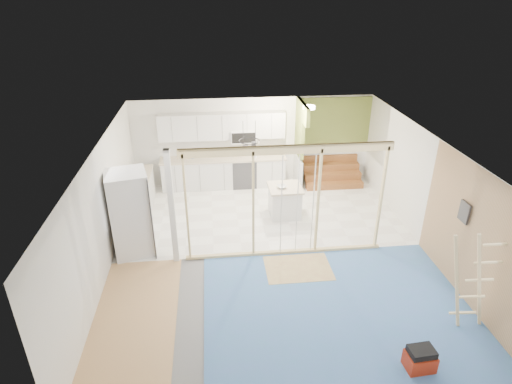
{
  "coord_description": "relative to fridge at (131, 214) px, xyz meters",
  "views": [
    {
      "loc": [
        -1.2,
        -7.95,
        5.49
      ],
      "look_at": [
        -0.28,
        0.6,
        1.29
      ],
      "focal_mm": 30.0,
      "sensor_mm": 36.0,
      "label": 1
    }
  ],
  "objects": [
    {
      "name": "toolbox",
      "position": [
        4.92,
        -3.85,
        -0.78
      ],
      "size": [
        0.46,
        0.36,
        0.42
      ],
      "rotation": [
        0.0,
        0.0,
        0.07
      ],
      "color": "maroon",
      "rests_on": "room"
    },
    {
      "name": "base_cabinets",
      "position": [
        1.43,
        2.91,
        -0.51
      ],
      "size": [
        4.45,
        2.24,
        0.93
      ],
      "color": "silver",
      "rests_on": "room"
    },
    {
      "name": "upper_cabinets",
      "position": [
        2.2,
        3.37,
        0.84
      ],
      "size": [
        3.6,
        0.41,
        0.85
      ],
      "color": "silver",
      "rests_on": "room"
    },
    {
      "name": "soap_bottle_b",
      "position": [
        3.07,
        3.19,
        0.06
      ],
      "size": [
        0.12,
        0.12,
        0.21
      ],
      "primitive_type": "imported",
      "rotation": [
        0.0,
        0.0,
        -0.28
      ],
      "color": "white",
      "rests_on": "base_cabinets"
    },
    {
      "name": "electrical_panel",
      "position": [
        6.47,
        -1.85,
        0.67
      ],
      "size": [
        0.04,
        0.3,
        0.4
      ],
      "primitive_type": "cube",
      "color": "#3B3B40",
      "rests_on": "room"
    },
    {
      "name": "ladder",
      "position": [
        6.1,
        -2.98,
        -0.04
      ],
      "size": [
        0.98,
        0.17,
        1.84
      ],
      "rotation": [
        0.0,
        0.0,
        -0.3
      ],
      "color": "beige",
      "rests_on": "room"
    },
    {
      "name": "ceiling_light",
      "position": [
        4.44,
        2.55,
        1.56
      ],
      "size": [
        0.32,
        0.32,
        0.08
      ],
      "primitive_type": "cylinder",
      "color": "#FFEABF",
      "rests_on": "room"
    },
    {
      "name": "room",
      "position": [
        3.04,
        -0.45,
        0.32
      ],
      "size": [
        7.01,
        8.01,
        2.61
      ],
      "color": "slate",
      "rests_on": "ground"
    },
    {
      "name": "sheathing_panel",
      "position": [
        6.52,
        -2.45,
        0.32
      ],
      "size": [
        0.02,
        4.0,
        2.6
      ],
      "primitive_type": "cube",
      "color": "tan",
      "rests_on": "room"
    },
    {
      "name": "island",
      "position": [
        3.64,
        1.31,
        -0.57
      ],
      "size": [
        0.85,
        0.85,
        0.83
      ],
      "rotation": [
        0.0,
        0.0,
        0.01
      ],
      "color": "white",
      "rests_on": "room"
    },
    {
      "name": "green_partition",
      "position": [
        5.09,
        3.21,
        -0.03
      ],
      "size": [
        2.25,
        1.51,
        2.6
      ],
      "color": "olive",
      "rests_on": "room"
    },
    {
      "name": "soap_bottle_a",
      "position": [
        1.25,
        3.29,
        0.1
      ],
      "size": [
        0.13,
        0.13,
        0.3
      ],
      "primitive_type": "imported",
      "rotation": [
        0.0,
        0.0,
        0.1
      ],
      "color": "silver",
      "rests_on": "base_cabinets"
    },
    {
      "name": "pot_rack",
      "position": [
        2.74,
        1.44,
        1.02
      ],
      "size": [
        0.52,
        0.52,
        0.72
      ],
      "color": "black",
      "rests_on": "room"
    },
    {
      "name": "stud_frame",
      "position": [
        2.77,
        -0.45,
        0.63
      ],
      "size": [
        4.66,
        0.14,
        2.6
      ],
      "color": "beige",
      "rests_on": "room"
    },
    {
      "name": "fridge",
      "position": [
        0.0,
        0.0,
        0.0
      ],
      "size": [
        1.02,
        0.99,
        1.96
      ],
      "rotation": [
        0.0,
        0.0,
        0.24
      ],
      "color": "silver",
      "rests_on": "room"
    },
    {
      "name": "bowl",
      "position": [
        3.54,
        1.26,
        -0.12
      ],
      "size": [
        0.3,
        0.3,
        0.06
      ],
      "primitive_type": "imported",
      "rotation": [
        0.0,
        0.0,
        0.29
      ],
      "color": "white",
      "rests_on": "island"
    },
    {
      "name": "floor_overlays",
      "position": [
        3.11,
        -0.39,
        -0.97
      ],
      "size": [
        7.0,
        8.0,
        0.03
      ],
      "color": "white",
      "rests_on": "room"
    }
  ]
}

